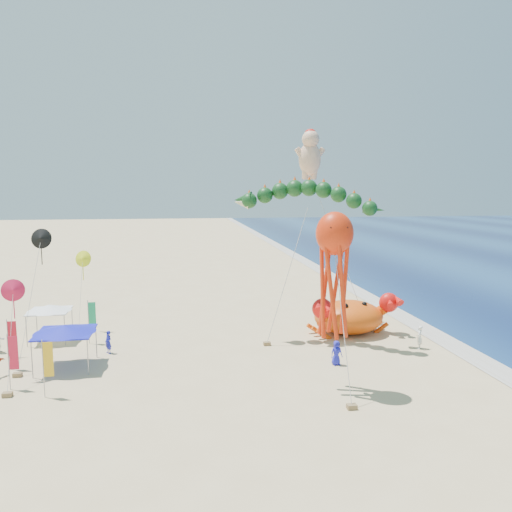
{
  "coord_description": "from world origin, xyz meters",
  "views": [
    {
      "loc": [
        -7.28,
        -31.8,
        11.1
      ],
      "look_at": [
        -2.0,
        2.0,
        6.5
      ],
      "focal_mm": 35.0,
      "sensor_mm": 36.0,
      "label": 1
    }
  ],
  "objects": [
    {
      "name": "beachgoers",
      "position": [
        -11.97,
        -0.03,
        0.85
      ],
      "size": [
        29.63,
        6.66,
        1.8
      ],
      "color": "#2224C7",
      "rests_on": "ground"
    },
    {
      "name": "foam_strip",
      "position": [
        12.0,
        0.0,
        0.01
      ],
      "size": [
        320.0,
        320.0,
        0.0
      ],
      "primitive_type": "plane",
      "color": "silver",
      "rests_on": "ground"
    },
    {
      "name": "canopy_white",
      "position": [
        -16.75,
        5.78,
        2.44
      ],
      "size": [
        3.11,
        3.11,
        2.71
      ],
      "color": "gray",
      "rests_on": "ground"
    },
    {
      "name": "feather_flags",
      "position": [
        -15.49,
        -0.93,
        2.01
      ],
      "size": [
        4.54,
        9.46,
        3.2
      ],
      "color": "gray",
      "rests_on": "ground"
    },
    {
      "name": "cherub_kite",
      "position": [
        3.84,
        9.75,
        14.09
      ],
      "size": [
        4.74,
        6.32,
        16.1
      ],
      "color": "#F3B994",
      "rests_on": "ground"
    },
    {
      "name": "canopy_blue",
      "position": [
        -14.39,
        -0.21,
        2.44
      ],
      "size": [
        3.75,
        3.75,
        2.71
      ],
      "color": "gray",
      "rests_on": "ground"
    },
    {
      "name": "octopus_kite",
      "position": [
        1.04,
        -6.02,
        7.01
      ],
      "size": [
        2.05,
        3.84,
        9.91
      ],
      "color": "red",
      "rests_on": "ground"
    },
    {
      "name": "small_kites",
      "position": [
        -16.91,
        2.68,
        5.86
      ],
      "size": [
        6.91,
        13.41,
        8.64
      ],
      "color": "black",
      "rests_on": "ground"
    },
    {
      "name": "crab_inflatable",
      "position": [
        5.61,
        4.13,
        1.4
      ],
      "size": [
        7.27,
        5.4,
        3.18
      ],
      "color": "#DF4D0B",
      "rests_on": "ground"
    },
    {
      "name": "ground",
      "position": [
        0.0,
        0.0,
        0.0
      ],
      "size": [
        320.0,
        320.0,
        0.0
      ],
      "primitive_type": "plane",
      "color": "#D1B784",
      "rests_on": "ground"
    },
    {
      "name": "dragon_kite",
      "position": [
        1.73,
        2.9,
        10.25
      ],
      "size": [
        10.48,
        5.42,
        11.41
      ],
      "color": "#0F3A16",
      "rests_on": "ground"
    }
  ]
}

